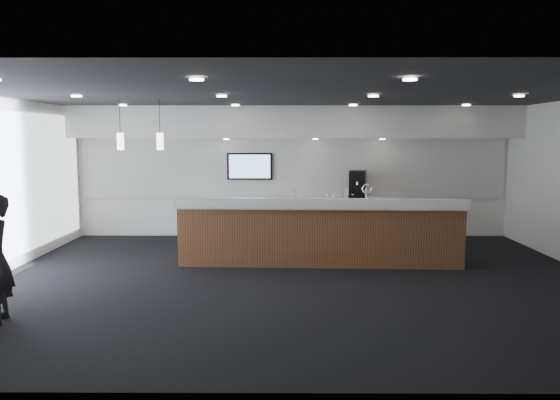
{
  "coord_description": "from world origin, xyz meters",
  "views": [
    {
      "loc": [
        -0.23,
        -8.74,
        2.33
      ],
      "look_at": [
        -0.28,
        1.3,
        1.16
      ],
      "focal_mm": 35.0,
      "sensor_mm": 36.0,
      "label": 1
    }
  ],
  "objects": [
    {
      "name": "ceiling_can_lights",
      "position": [
        0.0,
        0.0,
        2.97
      ],
      "size": [
        7.0,
        5.0,
        0.02
      ],
      "primitive_type": null,
      "color": "white",
      "rests_on": "ceiling"
    },
    {
      "name": "service_counter",
      "position": [
        0.44,
        1.11,
        0.58
      ],
      "size": [
        5.21,
        1.06,
        1.49
      ],
      "rotation": [
        0.0,
        0.0,
        -0.04
      ],
      "color": "#5B2D1E",
      "rests_on": "ground"
    },
    {
      "name": "cup_4",
      "position": [
        0.79,
        3.5,
        1.0
      ],
      "size": [
        0.15,
        0.15,
        0.1
      ],
      "primitive_type": "imported",
      "rotation": [
        0.0,
        0.0,
        2.58
      ],
      "color": "white",
      "rests_on": "back_credenza"
    },
    {
      "name": "wall_tv",
      "position": [
        -1.0,
        3.91,
        1.65
      ],
      "size": [
        1.05,
        0.08,
        0.62
      ],
      "color": "black",
      "rests_on": "back_wall"
    },
    {
      "name": "info_sign_right",
      "position": [
        1.25,
        3.57,
        1.07
      ],
      "size": [
        0.17,
        0.07,
        0.23
      ],
      "primitive_type": "cube",
      "rotation": [
        0.0,
        0.0,
        -0.27
      ],
      "color": "white",
      "rests_on": "back_credenza"
    },
    {
      "name": "back_credenza",
      "position": [
        -0.0,
        3.64,
        0.48
      ],
      "size": [
        5.06,
        0.66,
        0.95
      ],
      "color": "gray",
      "rests_on": "ground"
    },
    {
      "name": "cup_3",
      "position": [
        0.93,
        3.5,
        1.0
      ],
      "size": [
        0.14,
        0.14,
        0.1
      ],
      "primitive_type": "imported",
      "rotation": [
        0.0,
        0.0,
        1.94
      ],
      "color": "white",
      "rests_on": "back_credenza"
    },
    {
      "name": "pendant_left",
      "position": [
        -2.4,
        0.8,
        2.25
      ],
      "size": [
        0.12,
        0.12,
        0.3
      ],
      "primitive_type": "cylinder",
      "color": "#FFEEC6",
      "rests_on": "ceiling"
    },
    {
      "name": "coffee_machine",
      "position": [
        1.47,
        3.63,
        1.26
      ],
      "size": [
        0.44,
        0.52,
        0.62
      ],
      "rotation": [
        0.0,
        0.0,
        -0.23
      ],
      "color": "black",
      "rests_on": "back_credenza"
    },
    {
      "name": "cup_2",
      "position": [
        1.07,
        3.5,
        1.0
      ],
      "size": [
        0.14,
        0.14,
        0.1
      ],
      "primitive_type": "imported",
      "rotation": [
        0.0,
        0.0,
        1.29
      ],
      "color": "white",
      "rests_on": "back_credenza"
    },
    {
      "name": "ground",
      "position": [
        0.0,
        0.0,
        0.0
      ],
      "size": [
        10.0,
        10.0,
        0.0
      ],
      "primitive_type": "plane",
      "color": "black",
      "rests_on": "ground"
    },
    {
      "name": "info_sign_left",
      "position": [
        0.05,
        3.55,
        1.06
      ],
      "size": [
        0.16,
        0.06,
        0.22
      ],
      "primitive_type": "cube",
      "rotation": [
        0.0,
        0.0,
        0.23
      ],
      "color": "white",
      "rests_on": "back_credenza"
    },
    {
      "name": "soffit_bulkhead",
      "position": [
        0.0,
        3.55,
        2.65
      ],
      "size": [
        10.0,
        0.9,
        0.7
      ],
      "primitive_type": "cube",
      "color": "silver",
      "rests_on": "back_wall"
    },
    {
      "name": "ceiling",
      "position": [
        0.0,
        0.0,
        3.0
      ],
      "size": [
        10.0,
        8.0,
        0.02
      ],
      "primitive_type": "cube",
      "color": "black",
      "rests_on": "back_wall"
    },
    {
      "name": "back_wall",
      "position": [
        0.0,
        4.0,
        1.5
      ],
      "size": [
        10.0,
        0.02,
        3.0
      ],
      "primitive_type": "cube",
      "color": "white",
      "rests_on": "ground"
    },
    {
      "name": "pendant_right",
      "position": [
        -3.1,
        0.8,
        2.25
      ],
      "size": [
        0.12,
        0.12,
        0.3
      ],
      "primitive_type": "cylinder",
      "color": "#FFEEC6",
      "rests_on": "ceiling"
    },
    {
      "name": "alcove_panel",
      "position": [
        0.0,
        3.97,
        1.6
      ],
      "size": [
        9.8,
        0.06,
        1.4
      ],
      "primitive_type": "cube",
      "color": "silver",
      "rests_on": "back_wall"
    },
    {
      "name": "cup_1",
      "position": [
        1.21,
        3.5,
        1.0
      ],
      "size": [
        0.15,
        0.15,
        0.1
      ],
      "primitive_type": "imported",
      "rotation": [
        0.0,
        0.0,
        0.65
      ],
      "color": "white",
      "rests_on": "back_credenza"
    },
    {
      "name": "cup_0",
      "position": [
        1.35,
        3.5,
        1.0
      ],
      "size": [
        0.11,
        0.11,
        0.1
      ],
      "primitive_type": "imported",
      "color": "white",
      "rests_on": "back_credenza"
    }
  ]
}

